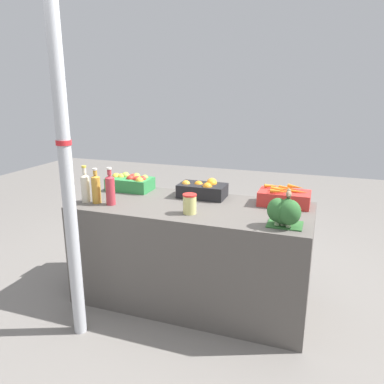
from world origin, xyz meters
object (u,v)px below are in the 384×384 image
at_px(pickle_jar, 190,204).
at_px(juice_bottle_amber, 96,188).
at_px(support_pole, 65,162).
at_px(juice_bottle_cloudy, 85,187).
at_px(juice_bottle_ruby, 110,189).
at_px(carrot_crate, 284,197).
at_px(broccoli_pile, 284,212).
at_px(sparrow_bird, 289,194).
at_px(orange_crate, 203,189).
at_px(apple_crate, 131,182).

bearing_deg(pickle_jar, juice_bottle_amber, -179.73).
bearing_deg(support_pole, juice_bottle_amber, 103.72).
distance_m(juice_bottle_cloudy, juice_bottle_ruby, 0.22).
bearing_deg(carrot_crate, broccoli_pile, -83.93).
height_order(broccoli_pile, sparrow_bird, sparrow_bird).
bearing_deg(juice_bottle_ruby, pickle_jar, 0.33).
bearing_deg(juice_bottle_cloudy, pickle_jar, 0.24).
xyz_separation_m(support_pole, sparrow_bird, (1.30, 0.45, -0.20)).
relative_size(juice_bottle_cloudy, sparrow_bird, 2.08).
bearing_deg(orange_crate, apple_crate, 179.90).
relative_size(carrot_crate, pickle_jar, 2.67).
bearing_deg(juice_bottle_amber, apple_crate, 81.96).
bearing_deg(support_pole, apple_crate, 93.44).
bearing_deg(juice_bottle_ruby, orange_crate, 35.87).
xyz_separation_m(carrot_crate, pickle_jar, (-0.60, -0.42, 0.01)).
bearing_deg(juice_bottle_cloudy, apple_crate, 69.94).
xyz_separation_m(juice_bottle_amber, sparrow_bird, (1.42, -0.02, 0.10)).
relative_size(broccoli_pile, juice_bottle_cloudy, 0.79).
xyz_separation_m(orange_crate, broccoli_pile, (0.69, -0.47, 0.03)).
height_order(support_pole, broccoli_pile, support_pole).
bearing_deg(broccoli_pile, juice_bottle_amber, 178.26).
xyz_separation_m(orange_crate, juice_bottle_amber, (-0.71, -0.43, 0.05)).
height_order(juice_bottle_ruby, pickle_jar, juice_bottle_ruby).
height_order(apple_crate, juice_bottle_amber, juice_bottle_amber).
xyz_separation_m(carrot_crate, broccoli_pile, (0.05, -0.47, 0.04)).
bearing_deg(sparrow_bird, support_pole, 102.99).
distance_m(orange_crate, juice_bottle_cloudy, 0.91).
distance_m(juice_bottle_cloudy, juice_bottle_amber, 0.10).
bearing_deg(juice_bottle_amber, orange_crate, 30.86).
bearing_deg(pickle_jar, orange_crate, 95.57).
relative_size(juice_bottle_cloudy, juice_bottle_ruby, 1.00).
height_order(support_pole, juice_bottle_cloudy, support_pole).
xyz_separation_m(apple_crate, juice_bottle_cloudy, (-0.16, -0.43, 0.05)).
relative_size(juice_bottle_ruby, sparrow_bird, 2.09).
bearing_deg(support_pole, orange_crate, 56.14).
relative_size(juice_bottle_amber, sparrow_bird, 1.98).
height_order(orange_crate, juice_bottle_cloudy, juice_bottle_cloudy).
height_order(pickle_jar, sparrow_bird, sparrow_bird).
relative_size(carrot_crate, broccoli_pile, 1.67).
distance_m(juice_bottle_amber, sparrow_bird, 1.42).
bearing_deg(carrot_crate, support_pole, -144.27).
bearing_deg(juice_bottle_cloudy, orange_crate, 27.78).
xyz_separation_m(apple_crate, sparrow_bird, (1.36, -0.45, 0.14)).
relative_size(juice_bottle_cloudy, juice_bottle_amber, 1.05).
xyz_separation_m(orange_crate, carrot_crate, (0.64, -0.00, -0.00)).
bearing_deg(sparrow_bird, broccoli_pile, 138.01).
bearing_deg(sparrow_bird, juice_bottle_amber, 83.31).
height_order(orange_crate, broccoli_pile, broccoli_pile).
relative_size(support_pole, apple_crate, 6.40).
xyz_separation_m(apple_crate, carrot_crate, (1.29, -0.00, -0.01)).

